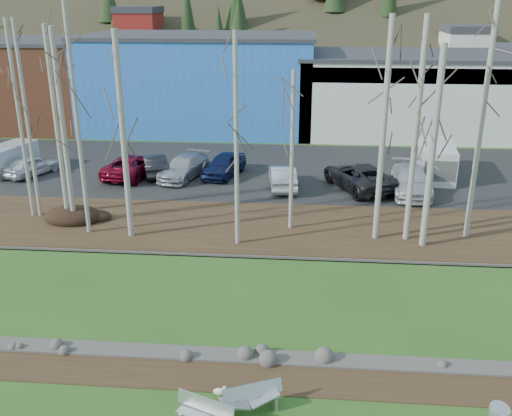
# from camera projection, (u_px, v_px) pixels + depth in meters

# --- Properties ---
(dirt_strip) EXTENTS (80.00, 1.80, 0.03)m
(dirt_strip) POSITION_uv_depth(u_px,v_px,m) (191.00, 373.00, 18.44)
(dirt_strip) COLOR #382616
(dirt_strip) RESTS_ON ground
(near_bank_rocks) EXTENTS (80.00, 0.80, 0.50)m
(near_bank_rocks) POSITION_uv_depth(u_px,v_px,m) (197.00, 355.00, 19.38)
(near_bank_rocks) COLOR #47423D
(near_bank_rocks) RESTS_ON ground
(river) EXTENTS (80.00, 8.00, 0.90)m
(river) POSITION_uv_depth(u_px,v_px,m) (215.00, 296.00, 23.21)
(river) COLOR black
(river) RESTS_ON ground
(far_bank_rocks) EXTENTS (80.00, 0.80, 0.46)m
(far_bank_rocks) POSITION_uv_depth(u_px,v_px,m) (228.00, 253.00, 27.04)
(far_bank_rocks) COLOR #47423D
(far_bank_rocks) RESTS_ON ground
(far_bank) EXTENTS (80.00, 7.00, 0.15)m
(far_bank) POSITION_uv_depth(u_px,v_px,m) (236.00, 226.00, 30.00)
(far_bank) COLOR #382616
(far_bank) RESTS_ON ground
(parking_lot) EXTENTS (80.00, 14.00, 0.14)m
(parking_lot) POSITION_uv_depth(u_px,v_px,m) (254.00, 170.00, 39.80)
(parking_lot) COLOR black
(parking_lot) RESTS_ON ground
(building_brick) EXTENTS (16.32, 12.24, 7.80)m
(building_brick) POSITION_uv_depth(u_px,v_px,m) (12.00, 82.00, 53.43)
(building_brick) COLOR #9B5133
(building_brick) RESTS_ON ground
(building_blue) EXTENTS (20.40, 12.24, 8.30)m
(building_blue) POSITION_uv_depth(u_px,v_px,m) (202.00, 81.00, 51.92)
(building_blue) COLOR blue
(building_blue) RESTS_ON ground
(building_white) EXTENTS (18.36, 12.24, 6.80)m
(building_white) POSITION_uv_depth(u_px,v_px,m) (402.00, 92.00, 50.74)
(building_white) COLOR silver
(building_white) RESTS_ON ground
(bench_intact) EXTENTS (1.90, 1.18, 0.91)m
(bench_intact) POSITION_uv_depth(u_px,v_px,m) (207.00, 415.00, 15.94)
(bench_intact) COLOR #B9BCBE
(bench_intact) RESTS_ON ground
(bench_damaged) EXTENTS (1.88, 1.24, 0.80)m
(bench_damaged) POSITION_uv_depth(u_px,v_px,m) (250.00, 399.00, 16.66)
(bench_damaged) COLOR #B9BCBE
(bench_damaged) RESTS_ON ground
(seagull) EXTENTS (0.45, 0.23, 0.33)m
(seagull) POSITION_uv_depth(u_px,v_px,m) (220.00, 391.00, 17.32)
(seagull) COLOR gold
(seagull) RESTS_ON ground
(dirt_mound) EXTENTS (3.03, 2.14, 0.59)m
(dirt_mound) POSITION_uv_depth(u_px,v_px,m) (73.00, 215.00, 30.52)
(dirt_mound) COLOR black
(dirt_mound) RESTS_ON far_bank
(birch_0) EXTENTS (0.24, 0.24, 10.10)m
(birch_0) POSITION_uv_depth(u_px,v_px,m) (57.00, 129.00, 28.66)
(birch_0) COLOR #ACA59C
(birch_0) RESTS_ON far_bank
(birch_1) EXTENTS (0.19, 0.19, 10.35)m
(birch_1) POSITION_uv_depth(u_px,v_px,m) (20.00, 122.00, 29.54)
(birch_1) COLOR #ACA59C
(birch_1) RESTS_ON far_bank
(birch_2) EXTENTS (0.27, 0.27, 10.02)m
(birch_2) POSITION_uv_depth(u_px,v_px,m) (63.00, 130.00, 28.50)
(birch_2) COLOR #ACA59C
(birch_2) RESTS_ON far_bank
(birch_3) EXTENTS (0.21, 0.21, 11.46)m
(birch_3) POSITION_uv_depth(u_px,v_px,m) (77.00, 121.00, 27.13)
(birch_3) COLOR #ACA59C
(birch_3) RESTS_ON far_bank
(birch_4) EXTENTS (0.29, 0.29, 9.97)m
(birch_4) POSITION_uv_depth(u_px,v_px,m) (123.00, 138.00, 26.98)
(birch_4) COLOR #ACA59C
(birch_4) RESTS_ON far_bank
(birch_5) EXTENTS (0.21, 0.21, 8.05)m
(birch_5) POSITION_uv_depth(u_px,v_px,m) (292.00, 152.00, 28.28)
(birch_5) COLOR #ACA59C
(birch_5) RESTS_ON far_bank
(birch_6) EXTENTS (0.21, 0.21, 9.96)m
(birch_6) POSITION_uv_depth(u_px,v_px,m) (236.00, 143.00, 26.10)
(birch_6) COLOR #ACA59C
(birch_6) RESTS_ON far_bank
(birch_7) EXTENTS (0.31, 0.31, 9.44)m
(birch_7) POSITION_uv_depth(u_px,v_px,m) (433.00, 150.00, 25.96)
(birch_7) COLOR #ACA59C
(birch_7) RESTS_ON far_bank
(birch_8) EXTENTS (0.28, 0.28, 10.61)m
(birch_8) POSITION_uv_depth(u_px,v_px,m) (383.00, 133.00, 26.60)
(birch_8) COLOR #ACA59C
(birch_8) RESTS_ON far_bank
(birch_9) EXTENTS (0.26, 0.26, 13.08)m
(birch_9) POSITION_uv_depth(u_px,v_px,m) (484.00, 106.00, 26.34)
(birch_9) COLOR #ACA59C
(birch_9) RESTS_ON far_bank
(birch_10) EXTENTS (0.28, 0.28, 10.61)m
(birch_10) POSITION_uv_depth(u_px,v_px,m) (416.00, 134.00, 26.48)
(birch_10) COLOR #ACA59C
(birch_10) RESTS_ON far_bank
(birch_11) EXTENTS (0.19, 0.19, 10.35)m
(birch_11) POSITION_uv_depth(u_px,v_px,m) (28.00, 122.00, 29.51)
(birch_11) COLOR #ACA59C
(birch_11) RESTS_ON far_bank
(car_0) EXTENTS (2.98, 4.23, 1.34)m
(car_0) POSITION_uv_depth(u_px,v_px,m) (32.00, 165.00, 38.15)
(car_0) COLOR silver
(car_0) RESTS_ON parking_lot
(car_1) EXTENTS (2.85, 4.45, 1.39)m
(car_1) POSITION_uv_depth(u_px,v_px,m) (155.00, 165.00, 38.27)
(car_1) COLOR black
(car_1) RESTS_ON parking_lot
(car_2) EXTENTS (3.28, 5.59, 1.46)m
(car_2) POSITION_uv_depth(u_px,v_px,m) (132.00, 165.00, 37.93)
(car_2) COLOR maroon
(car_2) RESTS_ON parking_lot
(car_3) EXTENTS (3.27, 5.27, 1.43)m
(car_3) POSITION_uv_depth(u_px,v_px,m) (184.00, 167.00, 37.59)
(car_3) COLOR #A7AAB0
(car_3) RESTS_ON parking_lot
(car_4) EXTENTS (2.93, 4.74, 1.51)m
(car_4) POSITION_uv_depth(u_px,v_px,m) (224.00, 165.00, 38.00)
(car_4) COLOR #111942
(car_4) RESTS_ON parking_lot
(car_5) EXTENTS (2.02, 4.51, 1.44)m
(car_5) POSITION_uv_depth(u_px,v_px,m) (283.00, 177.00, 35.60)
(car_5) COLOR silver
(car_5) RESTS_ON parking_lot
(car_6) EXTENTS (4.84, 6.39, 1.61)m
(car_6) POSITION_uv_depth(u_px,v_px,m) (359.00, 176.00, 35.45)
(car_6) COLOR #262528
(car_6) RESTS_ON parking_lot
(car_7) EXTENTS (2.51, 5.55, 1.58)m
(car_7) POSITION_uv_depth(u_px,v_px,m) (411.00, 180.00, 34.66)
(car_7) COLOR silver
(car_7) RESTS_ON parking_lot
(van_white) EXTENTS (2.62, 5.18, 2.18)m
(van_white) POSITION_uv_depth(u_px,v_px,m) (437.00, 162.00, 37.48)
(van_white) COLOR white
(van_white) RESTS_ON parking_lot
(van_grey) EXTENTS (2.71, 4.53, 1.85)m
(van_grey) POSITION_uv_depth(u_px,v_px,m) (7.00, 160.00, 38.53)
(van_grey) COLOR silver
(van_grey) RESTS_ON parking_lot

